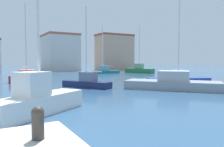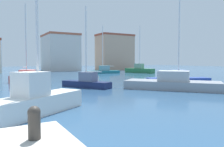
% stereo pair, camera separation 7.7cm
% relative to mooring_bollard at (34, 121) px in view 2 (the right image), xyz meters
% --- Properties ---
extents(water, '(160.00, 160.00, 0.00)m').
position_rel_mooring_bollard_xyz_m(water, '(12.86, 21.98, -1.37)').
color(water, '#2D5175').
rests_on(water, ground).
extents(mooring_bollard, '(0.23, 0.23, 0.61)m').
position_rel_mooring_bollard_xyz_m(mooring_bollard, '(0.00, 0.00, 0.00)').
color(mooring_bollard, '#38332D').
rests_on(mooring_bollard, pier_quay).
extents(sailboat_white_far_right, '(4.92, 3.88, 7.81)m').
position_rel_mooring_bollard_xyz_m(sailboat_white_far_right, '(1.30, 6.39, -0.68)').
color(sailboat_white_far_right, white).
rests_on(sailboat_white_far_right, water).
extents(sailboat_navy_far_left, '(3.45, 4.87, 7.45)m').
position_rel_mooring_bollard_xyz_m(sailboat_navy_far_left, '(7.40, 14.70, -0.82)').
color(sailboat_navy_far_left, '#19234C').
rests_on(sailboat_navy_far_left, water).
extents(sailboat_red_distant_east, '(4.77, 8.27, 9.65)m').
position_rel_mooring_bollard_xyz_m(sailboat_red_distant_east, '(3.85, 25.56, -0.86)').
color(sailboat_red_distant_east, '#B22823').
rests_on(sailboat_red_distant_east, water).
extents(motorboat_grey_distant_north, '(7.12, 7.86, 1.60)m').
position_rel_mooring_bollard_xyz_m(motorboat_grey_distant_north, '(13.31, 9.79, -0.83)').
color(motorboat_grey_distant_north, gray).
rests_on(motorboat_grey_distant_north, water).
extents(sailboat_blue_inner_mooring, '(7.22, 4.33, 10.76)m').
position_rel_mooring_bollard_xyz_m(sailboat_blue_inner_mooring, '(18.46, 13.95, -0.84)').
color(sailboat_blue_inner_mooring, '#233D93').
rests_on(sailboat_blue_inner_mooring, water).
extents(sailboat_green_near_pier, '(3.62, 6.53, 9.67)m').
position_rel_mooring_bollard_xyz_m(sailboat_green_near_pier, '(26.85, 32.40, -0.71)').
color(sailboat_green_near_pier, '#28703D').
rests_on(sailboat_green_near_pier, water).
extents(sailboat_teal_center_channel, '(6.83, 2.67, 9.30)m').
position_rel_mooring_bollard_xyz_m(sailboat_teal_center_channel, '(19.54, 34.55, -0.84)').
color(sailboat_teal_center_channel, '#1E707A').
rests_on(sailboat_teal_center_channel, water).
extents(harbor_office, '(7.83, 10.16, 9.25)m').
position_rel_mooring_bollard_xyz_m(harbor_office, '(16.26, 52.11, 3.26)').
color(harbor_office, beige).
rests_on(harbor_office, ground).
extents(yacht_club, '(9.86, 5.93, 9.86)m').
position_rel_mooring_bollard_xyz_m(yacht_club, '(31.04, 49.43, 3.57)').
color(yacht_club, tan).
rests_on(yacht_club, ground).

